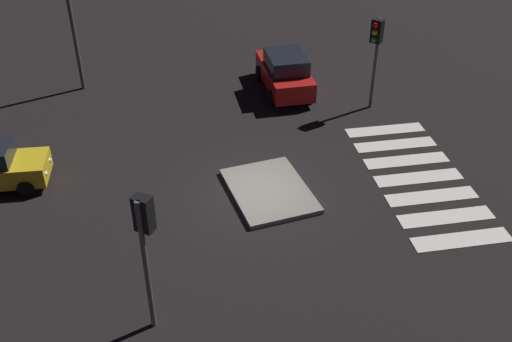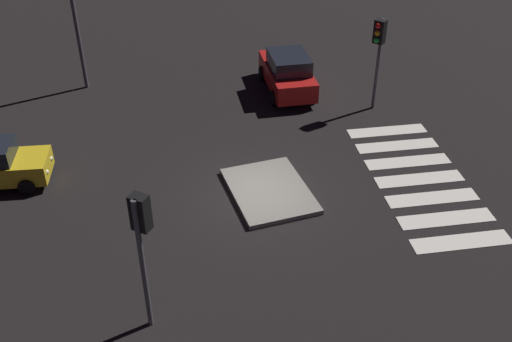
{
  "view_description": "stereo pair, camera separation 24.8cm",
  "coord_description": "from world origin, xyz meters",
  "px_view_note": "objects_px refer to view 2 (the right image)",
  "views": [
    {
      "loc": [
        -16.34,
        2.86,
        12.28
      ],
      "look_at": [
        0.0,
        0.0,
        1.0
      ],
      "focal_mm": 41.83,
      "sensor_mm": 36.0,
      "label": 1
    },
    {
      "loc": [
        -16.38,
        2.61,
        12.28
      ],
      "look_at": [
        0.0,
        0.0,
        1.0
      ],
      "focal_mm": 41.83,
      "sensor_mm": 36.0,
      "label": 2
    }
  ],
  "objects_px": {
    "car_red": "(288,73)",
    "traffic_light_west": "(142,230)",
    "traffic_island": "(269,191)",
    "traffic_light_east": "(379,43)"
  },
  "relations": [
    {
      "from": "traffic_island",
      "to": "car_red",
      "type": "xyz_separation_m",
      "value": [
        7.65,
        -2.19,
        0.81
      ]
    },
    {
      "from": "traffic_light_east",
      "to": "traffic_light_west",
      "type": "xyz_separation_m",
      "value": [
        -10.52,
        9.47,
        0.09
      ]
    },
    {
      "from": "traffic_light_east",
      "to": "car_red",
      "type": "bearing_deg",
      "value": -77.85
    },
    {
      "from": "traffic_light_west",
      "to": "traffic_island",
      "type": "bearing_deg",
      "value": -3.23
    },
    {
      "from": "traffic_island",
      "to": "car_red",
      "type": "height_order",
      "value": "car_red"
    },
    {
      "from": "traffic_island",
      "to": "car_red",
      "type": "relative_size",
      "value": 0.89
    },
    {
      "from": "car_red",
      "to": "traffic_light_east",
      "type": "height_order",
      "value": "traffic_light_east"
    },
    {
      "from": "car_red",
      "to": "traffic_light_west",
      "type": "distance_m",
      "value": 14.42
    },
    {
      "from": "car_red",
      "to": "traffic_light_west",
      "type": "xyz_separation_m",
      "value": [
        -12.81,
        6.24,
        2.21
      ]
    },
    {
      "from": "car_red",
      "to": "traffic_island",
      "type": "bearing_deg",
      "value": 162.16
    }
  ]
}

